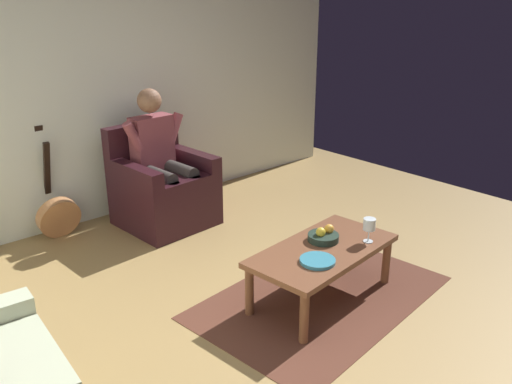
{
  "coord_description": "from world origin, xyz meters",
  "views": [
    {
      "loc": [
        2.3,
        2.0,
        2.07
      ],
      "look_at": [
        -0.37,
        -0.97,
        0.57
      ],
      "focal_mm": 37.61,
      "sensor_mm": 36.0,
      "label": 1
    }
  ],
  "objects_px": {
    "armchair": "(163,190)",
    "coffee_table": "(323,255)",
    "guitar": "(58,213)",
    "person_seated": "(161,154)",
    "wine_glass_near": "(369,226)",
    "fruit_bowl": "(324,236)",
    "decorative_dish": "(318,261)"
  },
  "relations": [
    {
      "from": "armchair",
      "to": "guitar",
      "type": "bearing_deg",
      "value": -25.64
    },
    {
      "from": "coffee_table",
      "to": "fruit_bowl",
      "type": "distance_m",
      "value": 0.15
    },
    {
      "from": "person_seated",
      "to": "wine_glass_near",
      "type": "xyz_separation_m",
      "value": [
        -0.42,
        2.03,
        -0.16
      ]
    },
    {
      "from": "fruit_bowl",
      "to": "guitar",
      "type": "bearing_deg",
      "value": -63.95
    },
    {
      "from": "armchair",
      "to": "wine_glass_near",
      "type": "height_order",
      "value": "armchair"
    },
    {
      "from": "guitar",
      "to": "fruit_bowl",
      "type": "height_order",
      "value": "guitar"
    },
    {
      "from": "wine_glass_near",
      "to": "armchair",
      "type": "bearing_deg",
      "value": -78.48
    },
    {
      "from": "coffee_table",
      "to": "armchair",
      "type": "bearing_deg",
      "value": -86.97
    },
    {
      "from": "armchair",
      "to": "fruit_bowl",
      "type": "distance_m",
      "value": 1.83
    },
    {
      "from": "person_seated",
      "to": "guitar",
      "type": "height_order",
      "value": "person_seated"
    },
    {
      "from": "armchair",
      "to": "person_seated",
      "type": "bearing_deg",
      "value": 90.0
    },
    {
      "from": "person_seated",
      "to": "fruit_bowl",
      "type": "relative_size",
      "value": 5.66
    },
    {
      "from": "armchair",
      "to": "decorative_dish",
      "type": "distance_m",
      "value": 2.01
    },
    {
      "from": "fruit_bowl",
      "to": "decorative_dish",
      "type": "distance_m",
      "value": 0.34
    },
    {
      "from": "wine_glass_near",
      "to": "fruit_bowl",
      "type": "xyz_separation_m",
      "value": [
        0.22,
        -0.23,
        -0.09
      ]
    },
    {
      "from": "coffee_table",
      "to": "wine_glass_near",
      "type": "height_order",
      "value": "wine_glass_near"
    },
    {
      "from": "guitar",
      "to": "armchair",
      "type": "bearing_deg",
      "value": 157.58
    },
    {
      "from": "armchair",
      "to": "coffee_table",
      "type": "xyz_separation_m",
      "value": [
        -0.1,
        1.89,
        0.01
      ]
    },
    {
      "from": "fruit_bowl",
      "to": "wine_glass_near",
      "type": "bearing_deg",
      "value": 134.31
    },
    {
      "from": "armchair",
      "to": "coffee_table",
      "type": "bearing_deg",
      "value": 89.82
    },
    {
      "from": "guitar",
      "to": "wine_glass_near",
      "type": "relative_size",
      "value": 5.6
    },
    {
      "from": "person_seated",
      "to": "coffee_table",
      "type": "height_order",
      "value": "person_seated"
    },
    {
      "from": "guitar",
      "to": "wine_glass_near",
      "type": "xyz_separation_m",
      "value": [
        -1.28,
        2.4,
        0.3
      ]
    },
    {
      "from": "armchair",
      "to": "fruit_bowl",
      "type": "height_order",
      "value": "armchair"
    },
    {
      "from": "armchair",
      "to": "decorative_dish",
      "type": "bearing_deg",
      "value": 84.37
    },
    {
      "from": "person_seated",
      "to": "decorative_dish",
      "type": "relative_size",
      "value": 5.32
    },
    {
      "from": "person_seated",
      "to": "coffee_table",
      "type": "distance_m",
      "value": 1.91
    },
    {
      "from": "wine_glass_near",
      "to": "fruit_bowl",
      "type": "distance_m",
      "value": 0.33
    },
    {
      "from": "wine_glass_near",
      "to": "fruit_bowl",
      "type": "height_order",
      "value": "wine_glass_near"
    },
    {
      "from": "person_seated",
      "to": "decorative_dish",
      "type": "xyz_separation_m",
      "value": [
        0.09,
        2.0,
        -0.28
      ]
    },
    {
      "from": "armchair",
      "to": "decorative_dish",
      "type": "xyz_separation_m",
      "value": [
        0.08,
        2.01,
        0.08
      ]
    },
    {
      "from": "armchair",
      "to": "coffee_table",
      "type": "relative_size",
      "value": 0.8
    }
  ]
}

